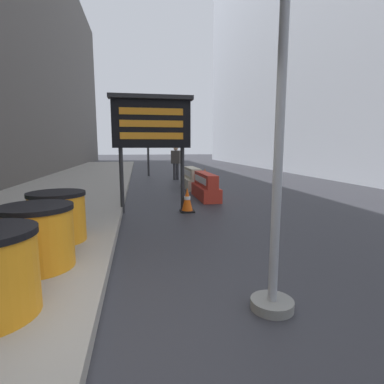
% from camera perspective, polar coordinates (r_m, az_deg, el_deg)
% --- Properties ---
extents(ground_plane, '(120.00, 120.00, 0.00)m').
position_cam_1_polar(ground_plane, '(2.98, -18.08, -25.56)').
color(ground_plane, '#2D2D33').
extents(barrel_drum_middle, '(0.87, 0.87, 0.79)m').
position_cam_1_polar(barrel_drum_middle, '(4.18, -27.34, -7.55)').
color(barrel_drum_middle, orange).
rests_on(barrel_drum_middle, sidewalk_left).
extents(barrel_drum_back, '(0.87, 0.87, 0.79)m').
position_cam_1_polar(barrel_drum_back, '(5.21, -24.22, -4.28)').
color(barrel_drum_back, orange).
rests_on(barrel_drum_back, sidewalk_left).
extents(message_board, '(2.02, 0.36, 2.88)m').
position_cam_1_polar(message_board, '(7.57, -7.71, 12.68)').
color(message_board, '#28282B').
rests_on(message_board, ground_plane).
extents(jersey_barrier_red_striped, '(0.56, 2.03, 0.82)m').
position_cam_1_polar(jersey_barrier_red_striped, '(9.61, 2.58, 0.91)').
color(jersey_barrier_red_striped, red).
rests_on(jersey_barrier_red_striped, ground_plane).
extents(jersey_barrier_cream, '(0.64, 1.92, 0.82)m').
position_cam_1_polar(jersey_barrier_cream, '(11.95, 0.02, 2.46)').
color(jersey_barrier_cream, beige).
rests_on(jersey_barrier_cream, ground_plane).
extents(traffic_cone_near, '(0.34, 0.34, 0.61)m').
position_cam_1_polar(traffic_cone_near, '(14.57, 0.42, 3.32)').
color(traffic_cone_near, black).
rests_on(traffic_cone_near, ground_plane).
extents(traffic_cone_mid, '(0.41, 0.41, 0.73)m').
position_cam_1_polar(traffic_cone_mid, '(12.89, 2.48, 2.88)').
color(traffic_cone_mid, black).
rests_on(traffic_cone_mid, ground_plane).
extents(traffic_cone_far, '(0.35, 0.35, 0.63)m').
position_cam_1_polar(traffic_cone_far, '(7.61, -0.92, -1.55)').
color(traffic_cone_far, black).
rests_on(traffic_cone_far, ground_plane).
extents(traffic_light_near_curb, '(0.28, 0.44, 3.73)m').
position_cam_1_polar(traffic_light_near_curb, '(17.03, -8.43, 12.14)').
color(traffic_light_near_curb, '#2D2D30').
rests_on(traffic_light_near_curb, ground_plane).
extents(pedestrian_worker, '(0.51, 0.41, 1.68)m').
position_cam_1_polar(pedestrian_worker, '(15.01, -3.09, 6.13)').
color(pedestrian_worker, '#333338').
rests_on(pedestrian_worker, ground_plane).
extents(steel_pole_right, '(0.44, 0.44, 3.07)m').
position_cam_1_polar(steel_pole_right, '(3.08, 15.61, -5.89)').
color(steel_pole_right, gray).
rests_on(steel_pole_right, ground_plane).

